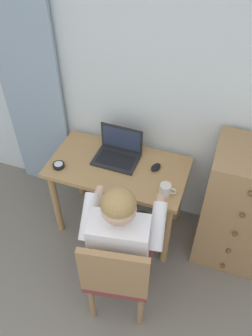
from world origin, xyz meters
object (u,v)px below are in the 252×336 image
at_px(chair, 118,273).
at_px(person_seated, 123,233).
at_px(desk, 118,177).
at_px(computer_mouse, 156,167).
at_px(desk_clock, 59,165).
at_px(coffee_mug, 166,190).
at_px(laptop, 118,152).
at_px(dresser, 239,208).

relative_size(chair, person_seated, 0.74).
height_order(desk, computer_mouse, computer_mouse).
distance_m(desk_clock, coffee_mug, 0.84).
relative_size(computer_mouse, desk_clock, 1.11).
bearing_deg(desk_clock, chair, -39.61).
height_order(desk, coffee_mug, coffee_mug).
bearing_deg(computer_mouse, laptop, -167.37).
bearing_deg(coffee_mug, dresser, 22.70).
relative_size(desk, laptop, 3.08).
bearing_deg(chair, coffee_mug, 74.77).
distance_m(desk, dresser, 0.95).
distance_m(laptop, computer_mouse, 0.32).
xyz_separation_m(desk, person_seated, (0.23, -0.54, 0.08)).
height_order(computer_mouse, coffee_mug, coffee_mug).
xyz_separation_m(desk_clock, coffee_mug, (0.84, -0.00, 0.03)).
relative_size(dresser, coffee_mug, 8.89).
relative_size(laptop, computer_mouse, 3.44).
bearing_deg(coffee_mug, desk_clock, 179.68).
distance_m(dresser, person_seated, 0.94).
bearing_deg(desk_clock, laptop, 33.17).
distance_m(dresser, coffee_mug, 0.62).
distance_m(desk, person_seated, 0.60).
relative_size(desk_clock, coffee_mug, 0.75).
bearing_deg(chair, desk, 109.84).
bearing_deg(chair, laptop, 109.82).
xyz_separation_m(desk, laptop, (-0.03, 0.10, 0.17)).
relative_size(desk, coffee_mug, 8.83).
bearing_deg(dresser, person_seated, -139.66).
height_order(laptop, coffee_mug, laptop).
height_order(dresser, desk_clock, dresser).
relative_size(desk, chair, 1.20).
relative_size(desk, dresser, 0.99).
distance_m(desk, computer_mouse, 0.32).
bearing_deg(person_seated, coffee_mug, 64.58).
height_order(desk, chair, chair).
bearing_deg(chair, person_seated, 98.80).
bearing_deg(dresser, computer_mouse, 179.32).
height_order(chair, coffee_mug, chair).
xyz_separation_m(chair, laptop, (-0.30, 0.82, 0.27)).
bearing_deg(chair, dresser, 49.00).
relative_size(person_seated, laptop, 3.49).
bearing_deg(person_seated, desk_clock, 149.58).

